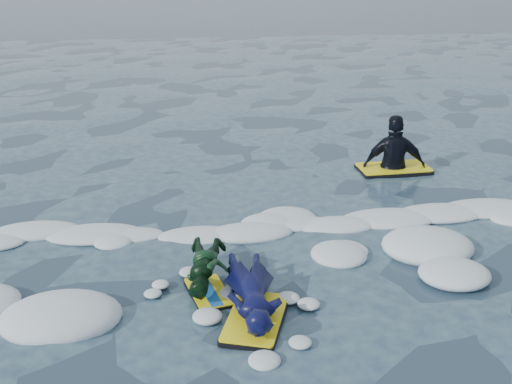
% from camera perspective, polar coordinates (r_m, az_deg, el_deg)
% --- Properties ---
extents(ground, '(120.00, 120.00, 0.00)m').
position_cam_1_polar(ground, '(7.53, -8.15, -8.39)').
color(ground, '#162436').
rests_on(ground, ground).
extents(foam_band, '(12.00, 3.10, 0.30)m').
position_cam_1_polar(foam_band, '(8.45, -8.07, -4.95)').
color(foam_band, silver).
rests_on(foam_band, ground).
extents(prone_woman_unit, '(0.87, 1.61, 0.40)m').
position_cam_1_polar(prone_woman_unit, '(6.90, -0.28, -9.11)').
color(prone_woman_unit, black).
rests_on(prone_woman_unit, ground).
extents(prone_child_unit, '(0.74, 1.21, 0.43)m').
position_cam_1_polar(prone_child_unit, '(7.37, -4.34, -6.94)').
color(prone_child_unit, black).
rests_on(prone_child_unit, ground).
extents(waiting_rider_unit, '(1.27, 0.75, 1.85)m').
position_cam_1_polar(waiting_rider_unit, '(11.37, 12.15, 2.13)').
color(waiting_rider_unit, black).
rests_on(waiting_rider_unit, ground).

